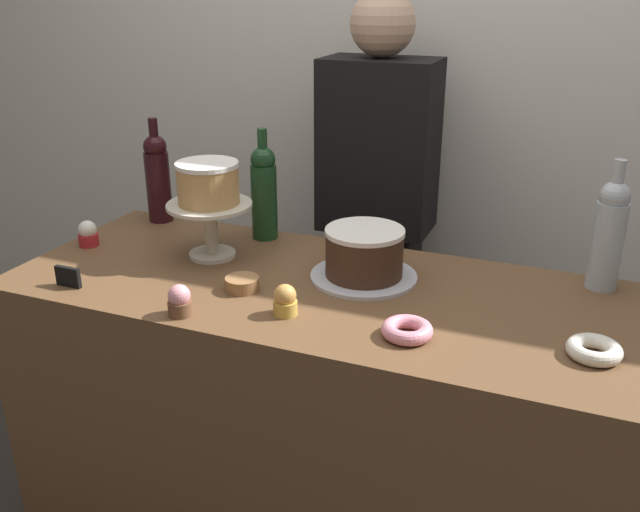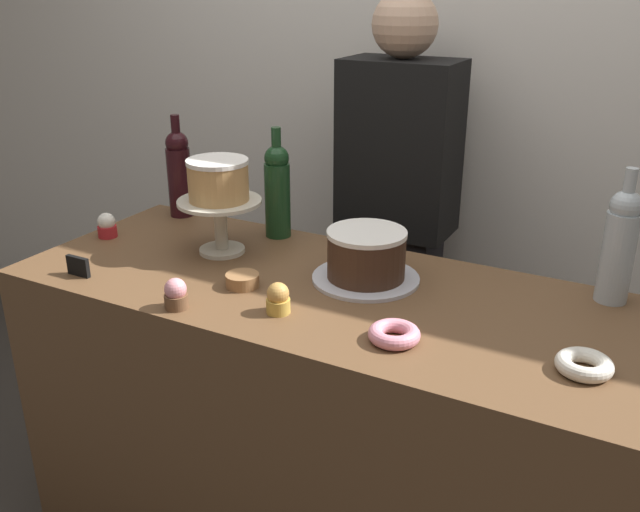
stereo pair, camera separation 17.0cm
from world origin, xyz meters
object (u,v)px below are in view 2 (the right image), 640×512
object	(u,v)px
cupcake_vanilla	(107,226)
cupcake_caramel	(278,299)
chocolate_round_cake	(366,254)
donut_pink	(394,334)
wine_bottle_green	(277,189)
wine_bottle_dark_red	(179,172)
cupcake_strawberry	(176,294)
cake_stand_pedestal	(220,217)
wine_bottle_clear	(619,244)
price_sign_chalkboard	(78,266)
white_layer_cake	(218,180)
barista_figure	(396,232)
cookie_stack	(242,280)
donut_sugar	(584,365)

from	to	relation	value
cupcake_vanilla	cupcake_caramel	xyz separation A→B (m)	(0.71, -0.19, 0.00)
chocolate_round_cake	donut_pink	world-z (taller)	chocolate_round_cake
wine_bottle_green	cupcake_caramel	bearing A→B (deg)	-58.50
wine_bottle_dark_red	cupcake_strawberry	world-z (taller)	wine_bottle_dark_red
wine_bottle_green	cake_stand_pedestal	bearing A→B (deg)	-110.08
wine_bottle_clear	cupcake_vanilla	xyz separation A→B (m)	(-1.37, -0.25, -0.11)
chocolate_round_cake	wine_bottle_clear	world-z (taller)	wine_bottle_clear
wine_bottle_dark_red	price_sign_chalkboard	size ratio (longest dim) A/B	4.65
cake_stand_pedestal	cupcake_strawberry	size ratio (longest dim) A/B	3.12
cake_stand_pedestal	cupcake_caramel	size ratio (longest dim) A/B	3.12
wine_bottle_green	donut_pink	xyz separation A→B (m)	(0.55, -0.43, -0.13)
white_layer_cake	cupcake_strawberry	size ratio (longest dim) A/B	2.26
wine_bottle_dark_red	barista_figure	world-z (taller)	barista_figure
wine_bottle_clear	cookie_stack	distance (m)	0.90
cake_stand_pedestal	wine_bottle_green	xyz separation A→B (m)	(0.07, 0.19, 0.04)
wine_bottle_green	wine_bottle_clear	bearing A→B (deg)	-0.23
wine_bottle_clear	cookie_stack	size ratio (longest dim) A/B	3.87
white_layer_cake	cupcake_caramel	bearing A→B (deg)	-36.25
cookie_stack	cupcake_vanilla	bearing A→B (deg)	169.34
cupcake_strawberry	donut_pink	xyz separation A→B (m)	(0.51, 0.09, -0.02)
white_layer_cake	wine_bottle_clear	bearing A→B (deg)	10.51
white_layer_cake	price_sign_chalkboard	world-z (taller)	white_layer_cake
wine_bottle_dark_red	donut_sugar	size ratio (longest dim) A/B	2.91
cake_stand_pedestal	white_layer_cake	world-z (taller)	white_layer_cake
cake_stand_pedestal	wine_bottle_green	world-z (taller)	wine_bottle_green
donut_pink	cupcake_strawberry	bearing A→B (deg)	-169.53
wine_bottle_dark_red	price_sign_chalkboard	xyz separation A→B (m)	(0.08, -0.52, -0.12)
wine_bottle_clear	donut_pink	world-z (taller)	wine_bottle_clear
cupcake_vanilla	wine_bottle_dark_red	bearing A→B (deg)	76.07
cookie_stack	barista_figure	bearing A→B (deg)	81.11
chocolate_round_cake	cupcake_caramel	xyz separation A→B (m)	(-0.10, -0.26, -0.04)
donut_pink	wine_bottle_dark_red	bearing A→B (deg)	154.21
wine_bottle_clear	price_sign_chalkboard	distance (m)	1.33
cookie_stack	wine_bottle_dark_red	bearing A→B (deg)	142.83
wine_bottle_green	cupcake_caramel	size ratio (longest dim) A/B	4.38
cupcake_strawberry	wine_bottle_clear	bearing A→B (deg)	30.58
donut_sugar	cookie_stack	bearing A→B (deg)	178.75
wine_bottle_green	donut_pink	bearing A→B (deg)	-38.08
cupcake_vanilla	cookie_stack	bearing A→B (deg)	-10.66
wine_bottle_green	cupcake_caramel	world-z (taller)	wine_bottle_green
wine_bottle_green	barista_figure	bearing A→B (deg)	58.84
white_layer_cake	donut_pink	xyz separation A→B (m)	(0.62, -0.24, -0.19)
barista_figure	wine_bottle_clear	bearing A→B (deg)	-28.23
cake_stand_pedestal	chocolate_round_cake	xyz separation A→B (m)	(0.44, 0.02, -0.03)
donut_pink	price_sign_chalkboard	distance (m)	0.86
donut_sugar	cupcake_strawberry	bearing A→B (deg)	-170.04
cake_stand_pedestal	cupcake_strawberry	xyz separation A→B (m)	(0.11, -0.34, -0.07)
chocolate_round_cake	donut_sugar	distance (m)	0.60
white_layer_cake	barista_figure	xyz separation A→B (m)	(0.30, 0.57, -0.28)
donut_sugar	price_sign_chalkboard	world-z (taller)	price_sign_chalkboard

